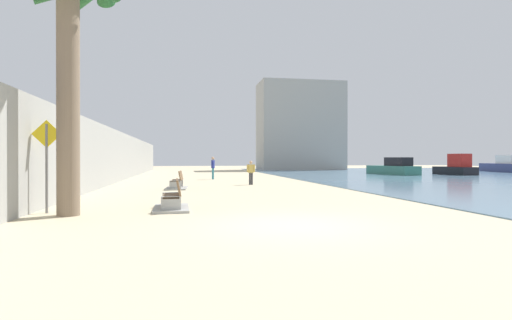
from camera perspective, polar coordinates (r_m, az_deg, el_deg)
The scene contains 12 objects.
ground_plane at distance 27.62m, azimuth -4.83°, elevation -3.20°, with size 120.00×120.00×0.00m, color #C6B793.
seawall at distance 27.88m, azimuth -20.37°, elevation 0.49°, with size 0.80×64.00×3.56m, color #9E9E99.
palm_tree at distance 13.25m, azimuth -25.34°, elevation 17.51°, with size 3.25×3.23×7.84m.
bench_near at distance 13.16m, azimuth -11.95°, elevation -5.96°, with size 1.14×2.12×0.98m.
bench_far at distance 21.91m, azimuth -11.28°, elevation -3.48°, with size 1.23×2.17×0.98m.
person_walking at distance 24.83m, azimuth -0.74°, elevation -1.60°, with size 0.53×0.20×1.50m.
person_standing at distance 31.35m, azimuth -6.20°, elevation -0.86°, with size 0.29×0.49×1.78m.
boat_far_left at distance 55.88m, azimuth 32.23°, elevation -0.70°, with size 3.78×7.49×1.99m.
boat_distant at distance 43.92m, azimuth 26.82°, elevation -0.93°, with size 2.14×4.39×2.07m.
boat_nearest at distance 41.93m, azimuth 19.17°, elevation -1.12°, with size 2.95×6.17×1.71m.
pedestrian_sign at distance 13.50m, azimuth -27.87°, elevation 0.61°, with size 0.85×0.08×2.81m.
harbor_building at distance 58.03m, azimuth 6.37°, elevation 4.82°, with size 12.00×6.00×12.57m, color #9E9E99.
Camera 1 is at (-2.58, -9.44, 1.65)m, focal length 27.84 mm.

